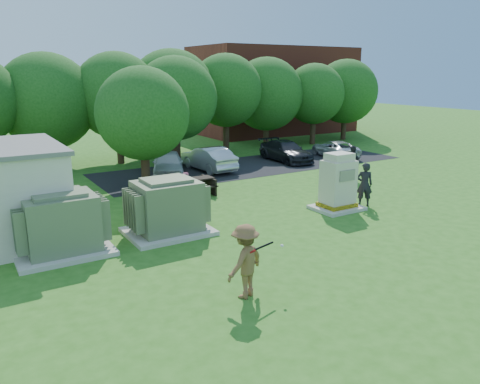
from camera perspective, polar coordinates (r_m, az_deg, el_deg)
ground at (r=15.25m, az=8.00°, el=-7.96°), size 120.00×120.00×0.00m
brick_building at (r=46.53m, az=4.07°, el=12.27°), size 15.00×8.00×8.00m
parking_strip at (r=29.70m, az=1.86°, el=3.27°), size 20.00×6.00×0.01m
transformer_left at (r=16.22m, az=-20.97°, el=-3.78°), size 3.00×2.40×2.07m
transformer_right at (r=17.21m, az=-8.85°, el=-1.94°), size 3.00×2.40×2.07m
generator_cabinet at (r=20.39m, az=11.85°, el=0.83°), size 2.02×1.65×2.46m
picnic_table at (r=22.49m, az=-5.69°, el=0.88°), size 1.94×1.46×0.83m
batter at (r=12.29m, az=0.63°, el=-8.44°), size 1.47×1.16×2.00m
person_by_generator at (r=21.22m, az=14.93°, el=0.89°), size 0.85×0.79×1.95m
person_at_picnic at (r=20.93m, az=-6.50°, el=0.43°), size 0.74×0.59×1.47m
person_walking_right at (r=26.33m, az=13.55°, el=3.49°), size 0.65×1.17×1.88m
car_white at (r=26.84m, az=-8.78°, el=3.42°), size 3.17×4.49×1.42m
car_silver_a at (r=28.18m, az=-3.89°, el=4.11°), size 1.76×4.45×1.44m
car_dark at (r=31.22m, az=5.61°, el=4.99°), size 2.08×4.68×1.33m
car_silver_b at (r=33.22m, az=11.50°, el=5.18°), size 2.74×4.44×1.15m
batting_equipment at (r=12.40m, az=2.93°, el=-6.76°), size 1.19×0.37×0.15m
tree_row at (r=31.26m, az=-11.54°, el=11.22°), size 41.30×13.30×7.30m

